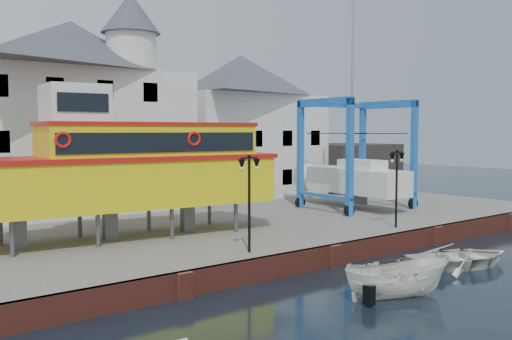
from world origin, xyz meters
TOP-DOWN VIEW (x-y plane):
  - ground at (0.00, 0.00)m, footprint 140.00×140.00m
  - hardstanding at (0.00, 11.00)m, footprint 44.00×22.00m
  - quay_wall at (-0.00, 0.10)m, footprint 44.00×0.47m
  - building_white_main at (-4.87, 18.39)m, footprint 14.00×8.30m
  - building_white_right at (9.00, 19.00)m, footprint 12.00×8.00m
  - shed_dark at (19.00, 17.00)m, footprint 8.00×7.00m
  - lamp_post_left at (-4.00, 1.20)m, footprint 1.12×0.32m
  - lamp_post_right at (6.00, 1.20)m, footprint 1.12×0.32m
  - tour_boat at (-7.43, 7.55)m, footprint 17.04×5.62m
  - travel_lift at (10.19, 8.49)m, footprint 6.87×9.37m
  - motorboat_a at (-1.72, -4.84)m, footprint 4.61×3.09m
  - motorboat_b at (4.53, -3.57)m, footprint 6.08×5.18m

SIDE VIEW (x-z plane):
  - ground at x=0.00m, z-range 0.00..0.00m
  - motorboat_a at x=-1.72m, z-range -0.83..0.83m
  - motorboat_b at x=4.53m, z-range -0.53..0.53m
  - hardstanding at x=0.00m, z-range 0.00..1.00m
  - quay_wall at x=0.00m, z-range 0.00..1.00m
  - shed_dark at x=19.00m, z-range 1.00..5.00m
  - travel_lift at x=10.19m, z-range -3.64..10.29m
  - lamp_post_left at x=-4.00m, z-range 2.07..6.27m
  - lamp_post_right at x=6.00m, z-range 2.07..6.27m
  - tour_boat at x=-7.43m, z-range 0.79..8.08m
  - building_white_right at x=9.00m, z-range 1.00..12.20m
  - building_white_main at x=-4.87m, z-range 0.34..14.34m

